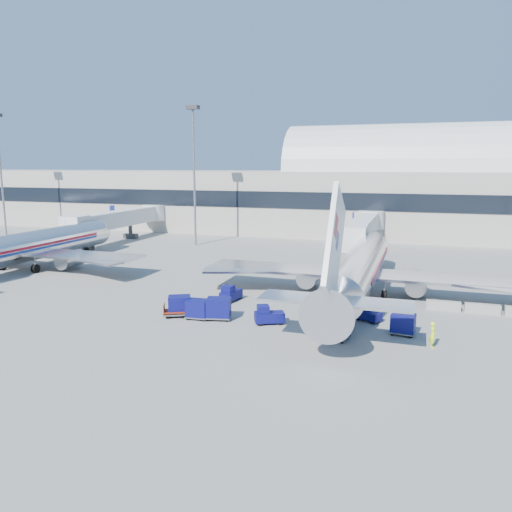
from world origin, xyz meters
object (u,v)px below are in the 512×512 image
(airliner_main, at_px, (359,268))
(barrier_mid, at_px, (482,309))
(airliner_mid, at_px, (23,247))
(barrier_near, at_px, (443,306))
(cart_train_a, at_px, (219,308))
(cart_open_red, at_px, (176,312))
(jetbridge_mid, at_px, (123,218))
(cart_solo_near, at_px, (336,327))
(cart_solo_far, at_px, (403,324))
(jetbridge_near, at_px, (364,227))
(cart_train_b, at_px, (198,309))
(mast_west, at_px, (194,155))
(tug_right, at_px, (368,314))
(tug_lead, at_px, (268,315))
(cart_train_c, at_px, (180,305))
(ramp_worker, at_px, (433,335))
(tug_left, at_px, (230,294))

(airliner_main, xyz_separation_m, barrier_mid, (11.30, -2.51, -2.48))
(airliner_mid, relative_size, barrier_near, 12.42)
(cart_train_a, xyz_separation_m, cart_open_red, (-3.86, -0.48, -0.60))
(cart_train_a, bearing_deg, barrier_near, 13.10)
(airliner_mid, relative_size, jetbridge_mid, 1.35)
(cart_solo_near, distance_m, cart_solo_far, 5.57)
(airliner_main, distance_m, jetbridge_near, 26.43)
(cart_train_b, bearing_deg, barrier_near, 21.71)
(cart_solo_near, height_order, cart_solo_far, cart_solo_near)
(airliner_mid, relative_size, cart_train_a, 15.30)
(cart_train_b, relative_size, cart_solo_far, 0.97)
(mast_west, xyz_separation_m, cart_solo_near, (29.85, -38.83, -13.83))
(barrier_mid, bearing_deg, cart_open_red, -159.80)
(barrier_mid, relative_size, cart_solo_far, 1.45)
(mast_west, distance_m, tug_right, 48.15)
(cart_train_a, distance_m, cart_open_red, 3.93)
(jetbridge_near, xyz_separation_m, mast_west, (-27.60, -0.81, 10.86))
(tug_lead, relative_size, cart_train_a, 1.13)
(tug_lead, bearing_deg, jetbridge_near, 58.93)
(cart_train_c, bearing_deg, ramp_worker, -29.00)
(cart_train_b, xyz_separation_m, cart_train_c, (-1.91, 0.31, 0.05))
(jetbridge_mid, bearing_deg, jetbridge_near, 0.00)
(barrier_mid, distance_m, cart_train_b, 25.44)
(airliner_mid, relative_size, cart_train_c, 14.90)
(tug_lead, relative_size, ramp_worker, 1.44)
(cart_train_a, bearing_deg, tug_right, 3.75)
(cart_train_b, bearing_deg, barrier_mid, 18.59)
(cart_train_b, height_order, cart_solo_far, cart_train_b)
(mast_west, xyz_separation_m, cart_open_red, (15.58, -37.46, -14.39))
(airliner_main, relative_size, jetbridge_mid, 1.35)
(mast_west, bearing_deg, jetbridge_mid, 176.79)
(cart_open_red, bearing_deg, tug_lead, -20.15)
(cart_solo_far, distance_m, cart_open_red, 19.19)
(cart_solo_near, bearing_deg, mast_west, 139.58)
(barrier_near, height_order, cart_open_red, barrier_near)
(jetbridge_near, height_order, tug_right, jetbridge_near)
(barrier_near, bearing_deg, jetbridge_near, 109.85)
(cart_train_c, relative_size, cart_solo_near, 1.08)
(tug_right, bearing_deg, cart_solo_far, -12.89)
(tug_left, bearing_deg, cart_solo_near, -113.29)
(cart_open_red, bearing_deg, tug_left, 42.51)
(jetbridge_near, xyz_separation_m, cart_solo_near, (2.25, -39.64, -2.97))
(cart_train_c, relative_size, cart_solo_far, 1.21)
(barrier_near, relative_size, cart_train_a, 1.23)
(tug_right, height_order, tug_left, tug_left)
(airliner_mid, xyz_separation_m, cart_train_b, (29.66, -11.90, -2.02))
(cart_solo_near, xyz_separation_m, cart_open_red, (-14.27, 1.37, -0.56))
(cart_solo_far, bearing_deg, mast_west, 141.38)
(airliner_main, xyz_separation_m, cart_train_c, (-14.24, -11.60, -1.97))
(airliner_main, xyz_separation_m, tug_right, (1.72, -7.86, -2.29))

